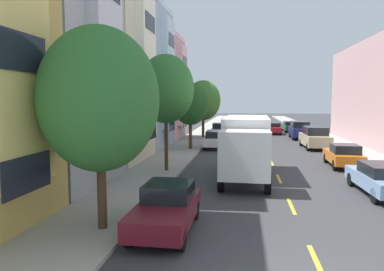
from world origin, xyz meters
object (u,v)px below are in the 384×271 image
object	(u,v)px
parked_sedan_sky	(382,179)
moving_red_sedan	(273,128)
parked_wagon_white	(215,139)
parked_sedan_charcoal	(227,126)
street_tree_third	(190,104)
parked_sedan_forest	(290,126)
parked_pickup_teal	(221,130)
parked_hatchback_burgundy	(166,208)
street_tree_second	(166,89)
parked_suv_navy	(300,130)
parked_hatchback_orange	(343,155)
street_tree_nearest	(99,100)
delivery_box_truck	(246,144)
parked_suv_champagne	(315,137)
street_tree_farthest	(203,100)

from	to	relation	value
parked_sedan_sky	moving_red_sedan	size ratio (longest dim) A/B	1.01
parked_wagon_white	parked_sedan_charcoal	size ratio (longest dim) A/B	1.04
street_tree_third	parked_sedan_forest	world-z (taller)	street_tree_third
parked_pickup_teal	parked_hatchback_burgundy	world-z (taller)	parked_pickup_teal
street_tree_third	parked_wagon_white	world-z (taller)	street_tree_third
street_tree_second	parked_suv_navy	world-z (taller)	street_tree_second
parked_hatchback_orange	moving_red_sedan	distance (m)	22.39
street_tree_nearest	delivery_box_truck	world-z (taller)	street_tree_nearest
parked_suv_navy	parked_hatchback_burgundy	size ratio (longest dim) A/B	1.20
parked_hatchback_orange	parked_suv_champagne	size ratio (longest dim) A/B	0.84
parked_wagon_white	parked_sedan_forest	world-z (taller)	parked_wagon_white
parked_suv_champagne	parked_hatchback_burgundy	world-z (taller)	parked_suv_champagne
street_tree_third	parked_suv_navy	bearing A→B (deg)	44.88
street_tree_second	street_tree_farthest	bearing A→B (deg)	90.00
moving_red_sedan	street_tree_third	bearing A→B (deg)	-117.15
parked_suv_champagne	parked_sedan_charcoal	size ratio (longest dim) A/B	1.06
street_tree_second	parked_sedan_charcoal	xyz separation A→B (m)	(2.18, 28.80, -4.13)
parked_hatchback_orange	parked_sedan_forest	xyz separation A→B (m)	(-0.07, 25.32, -0.01)
parked_sedan_sky	parked_suv_champagne	bearing A→B (deg)	89.69
street_tree_second	parked_wagon_white	bearing A→B (deg)	80.10
parked_sedan_sky	parked_pickup_teal	distance (m)	24.97
parked_wagon_white	street_tree_nearest	bearing A→B (deg)	-95.43
parked_sedan_forest	moving_red_sedan	size ratio (longest dim) A/B	1.01
moving_red_sedan	delivery_box_truck	bearing A→B (deg)	-97.80
parked_sedan_forest	parked_sedan_charcoal	distance (m)	8.51
parked_wagon_white	parked_sedan_forest	xyz separation A→B (m)	(8.71, 17.22, -0.05)
parked_wagon_white	parked_hatchback_orange	bearing A→B (deg)	-42.69
parked_sedan_charcoal	parked_hatchback_orange	bearing A→B (deg)	-71.44
delivery_box_truck	parked_sedan_forest	size ratio (longest dim) A/B	1.72
parked_suv_champagne	delivery_box_truck	bearing A→B (deg)	-115.43
street_tree_farthest	parked_wagon_white	distance (m)	8.62
street_tree_nearest	moving_red_sedan	size ratio (longest dim) A/B	1.42
street_tree_farthest	parked_hatchback_burgundy	xyz separation A→B (m)	(2.01, -28.08, -3.48)
parked_pickup_teal	parked_sedan_forest	xyz separation A→B (m)	(8.72, 8.58, -0.08)
street_tree_nearest	parked_suv_champagne	bearing A→B (deg)	63.62
parked_suv_navy	parked_hatchback_orange	bearing A→B (deg)	-89.56
parked_suv_champagne	street_tree_second	bearing A→B (deg)	-131.58
parked_suv_champagne	parked_sedan_charcoal	bearing A→B (deg)	116.93
street_tree_farthest	parked_sedan_sky	distance (m)	25.07
parked_wagon_white	parked_hatchback_burgundy	bearing A→B (deg)	-89.92
parked_sedan_sky	parked_sedan_forest	distance (m)	32.01
street_tree_third	street_tree_second	bearing A→B (deg)	-90.00
street_tree_nearest	parked_sedan_charcoal	distance (m)	38.53
parked_suv_navy	parked_wagon_white	bearing A→B (deg)	-134.70
parked_hatchback_burgundy	parked_sedan_charcoal	bearing A→B (deg)	89.74
parked_wagon_white	parked_hatchback_burgundy	distance (m)	20.42
parked_hatchback_orange	parked_suv_navy	bearing A→B (deg)	90.44
street_tree_second	parked_suv_champagne	bearing A→B (deg)	48.42
parked_pickup_teal	parked_sedan_charcoal	distance (m)	8.82
street_tree_nearest	street_tree_third	bearing A→B (deg)	90.00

